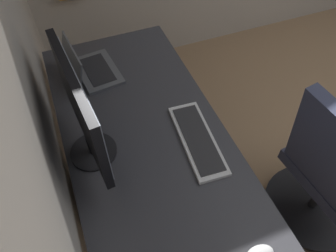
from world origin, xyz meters
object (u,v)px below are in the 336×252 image
laptop_left (88,68)px  office_chair (328,176)px  monitor_primary (82,112)px  keyboard_main (198,139)px  drawer_pedestal (150,194)px

laptop_left → office_chair: (-0.87, -0.98, -0.32)m
monitor_primary → office_chair: 1.25m
keyboard_main → office_chair: bearing=-113.2°
monitor_primary → keyboard_main: (-0.11, -0.44, -0.25)m
office_chair → drawer_pedestal: bearing=71.5°
keyboard_main → office_chair: size_ratio=0.44×
drawer_pedestal → keyboard_main: keyboard_main is taller
drawer_pedestal → laptop_left: 0.74m
monitor_primary → office_chair: bearing=-109.4°
monitor_primary → laptop_left: size_ratio=1.60×
drawer_pedestal → monitor_primary: size_ratio=1.33×
keyboard_main → office_chair: office_chair is taller
laptop_left → keyboard_main: laptop_left is taller
laptop_left → office_chair: size_ratio=0.34×
drawer_pedestal → keyboard_main: bearing=-94.8°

